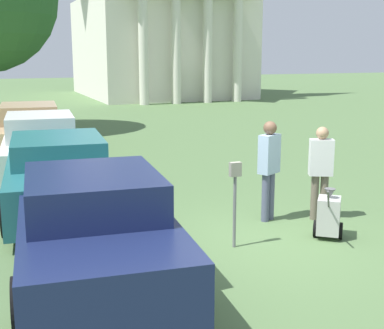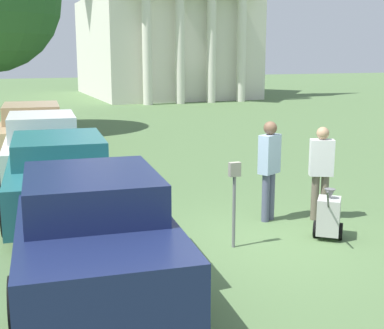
{
  "view_description": "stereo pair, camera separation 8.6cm",
  "coord_description": "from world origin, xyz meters",
  "px_view_note": "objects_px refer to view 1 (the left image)",
  "views": [
    {
      "loc": [
        -3.92,
        -7.27,
        3.02
      ],
      "look_at": [
        -0.57,
        1.24,
        1.1
      ],
      "focal_mm": 50.0,
      "sensor_mm": 36.0,
      "label": 1
    },
    {
      "loc": [
        -3.84,
        -7.3,
        3.02
      ],
      "look_at": [
        -0.57,
        1.24,
        1.1
      ],
      "focal_mm": 50.0,
      "sensor_mm": 36.0,
      "label": 2
    }
  ],
  "objects_px": {
    "person_worker": "(269,164)",
    "church": "(159,4)",
    "person_supervisor": "(321,167)",
    "equipment_cart": "(329,215)",
    "parked_car_teal": "(59,174)",
    "parked_car_tan": "(30,130)",
    "parking_meter": "(235,189)",
    "parked_car_navy": "(93,227)",
    "parked_car_white": "(41,147)"
  },
  "relations": [
    {
      "from": "church",
      "to": "parked_car_white",
      "type": "bearing_deg",
      "value": -114.81
    },
    {
      "from": "church",
      "to": "person_worker",
      "type": "bearing_deg",
      "value": -104.27
    },
    {
      "from": "parked_car_navy",
      "to": "person_worker",
      "type": "relative_size",
      "value": 2.67
    },
    {
      "from": "parked_car_white",
      "to": "person_worker",
      "type": "bearing_deg",
      "value": -52.36
    },
    {
      "from": "parked_car_navy",
      "to": "parked_car_tan",
      "type": "height_order",
      "value": "parked_car_tan"
    },
    {
      "from": "equipment_cart",
      "to": "church",
      "type": "distance_m",
      "value": 31.03
    },
    {
      "from": "parked_car_teal",
      "to": "parked_car_white",
      "type": "height_order",
      "value": "parked_car_white"
    },
    {
      "from": "parked_car_teal",
      "to": "equipment_cart",
      "type": "xyz_separation_m",
      "value": [
        3.9,
        -3.42,
        -0.31
      ]
    },
    {
      "from": "parked_car_teal",
      "to": "parking_meter",
      "type": "xyz_separation_m",
      "value": [
        2.26,
        -3.24,
        0.26
      ]
    },
    {
      "from": "person_supervisor",
      "to": "equipment_cart",
      "type": "distance_m",
      "value": 1.18
    },
    {
      "from": "parked_car_teal",
      "to": "person_worker",
      "type": "distance_m",
      "value": 4.1
    },
    {
      "from": "parked_car_tan",
      "to": "equipment_cart",
      "type": "height_order",
      "value": "parked_car_tan"
    },
    {
      "from": "parked_car_white",
      "to": "person_supervisor",
      "type": "bearing_deg",
      "value": -47.57
    },
    {
      "from": "parked_car_navy",
      "to": "parking_meter",
      "type": "height_order",
      "value": "parked_car_navy"
    },
    {
      "from": "person_supervisor",
      "to": "church",
      "type": "xyz_separation_m",
      "value": [
        6.34,
        28.78,
        5.36
      ]
    },
    {
      "from": "parked_car_white",
      "to": "church",
      "type": "bearing_deg",
      "value": 70.17
    },
    {
      "from": "parked_car_teal",
      "to": "person_worker",
      "type": "height_order",
      "value": "person_worker"
    },
    {
      "from": "equipment_cart",
      "to": "church",
      "type": "relative_size",
      "value": 0.04
    },
    {
      "from": "parking_meter",
      "to": "person_worker",
      "type": "height_order",
      "value": "person_worker"
    },
    {
      "from": "parked_car_teal",
      "to": "parked_car_tan",
      "type": "distance_m",
      "value": 6.34
    },
    {
      "from": "parked_car_navy",
      "to": "equipment_cart",
      "type": "relative_size",
      "value": 4.9
    },
    {
      "from": "person_supervisor",
      "to": "church",
      "type": "distance_m",
      "value": 29.95
    },
    {
      "from": "parked_car_teal",
      "to": "person_supervisor",
      "type": "height_order",
      "value": "person_supervisor"
    },
    {
      "from": "parking_meter",
      "to": "person_supervisor",
      "type": "bearing_deg",
      "value": 19.33
    },
    {
      "from": "person_worker",
      "to": "church",
      "type": "bearing_deg",
      "value": -131.99
    },
    {
      "from": "parked_car_navy",
      "to": "person_supervisor",
      "type": "distance_m",
      "value": 4.45
    },
    {
      "from": "parked_car_tan",
      "to": "parking_meter",
      "type": "bearing_deg",
      "value": -71.74
    },
    {
      "from": "person_worker",
      "to": "person_supervisor",
      "type": "distance_m",
      "value": 0.95
    },
    {
      "from": "parking_meter",
      "to": "equipment_cart",
      "type": "height_order",
      "value": "parking_meter"
    },
    {
      "from": "parked_car_teal",
      "to": "parked_car_tan",
      "type": "relative_size",
      "value": 0.96
    },
    {
      "from": "parking_meter",
      "to": "person_worker",
      "type": "bearing_deg",
      "value": 41.11
    },
    {
      "from": "parked_car_navy",
      "to": "parked_car_tan",
      "type": "xyz_separation_m",
      "value": [
        -0.0,
        9.78,
        0.03
      ]
    },
    {
      "from": "parked_car_navy",
      "to": "equipment_cart",
      "type": "xyz_separation_m",
      "value": [
        3.9,
        0.02,
        -0.29
      ]
    },
    {
      "from": "parked_car_tan",
      "to": "equipment_cart",
      "type": "xyz_separation_m",
      "value": [
        3.9,
        -9.76,
        -0.32
      ]
    },
    {
      "from": "parked_car_navy",
      "to": "parked_car_white",
      "type": "bearing_deg",
      "value": 94.98
    },
    {
      "from": "person_worker",
      "to": "church",
      "type": "height_order",
      "value": "church"
    },
    {
      "from": "parked_car_navy",
      "to": "parked_car_teal",
      "type": "distance_m",
      "value": 3.45
    },
    {
      "from": "parked_car_teal",
      "to": "equipment_cart",
      "type": "distance_m",
      "value": 5.2
    },
    {
      "from": "parked_car_teal",
      "to": "parked_car_white",
      "type": "distance_m",
      "value": 3.16
    },
    {
      "from": "church",
      "to": "person_supervisor",
      "type": "bearing_deg",
      "value": -102.43
    },
    {
      "from": "parked_car_white",
      "to": "parking_meter",
      "type": "height_order",
      "value": "parked_car_white"
    },
    {
      "from": "parking_meter",
      "to": "person_supervisor",
      "type": "xyz_separation_m",
      "value": [
        2.08,
        0.73,
        0.03
      ]
    },
    {
      "from": "person_supervisor",
      "to": "parked_car_tan",
      "type": "bearing_deg",
      "value": -39.41
    },
    {
      "from": "parked_car_white",
      "to": "parked_car_tan",
      "type": "bearing_deg",
      "value": 94.98
    },
    {
      "from": "parked_car_teal",
      "to": "parking_meter",
      "type": "relative_size",
      "value": 3.72
    },
    {
      "from": "parked_car_navy",
      "to": "parking_meter",
      "type": "bearing_deg",
      "value": 10.27
    },
    {
      "from": "parking_meter",
      "to": "person_supervisor",
      "type": "distance_m",
      "value": 2.2
    },
    {
      "from": "person_worker",
      "to": "parked_car_white",
      "type": "bearing_deg",
      "value": -85.05
    },
    {
      "from": "person_worker",
      "to": "person_supervisor",
      "type": "bearing_deg",
      "value": 133.85
    },
    {
      "from": "person_worker",
      "to": "equipment_cart",
      "type": "xyz_separation_m",
      "value": [
        0.46,
        -1.22,
        -0.67
      ]
    }
  ]
}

